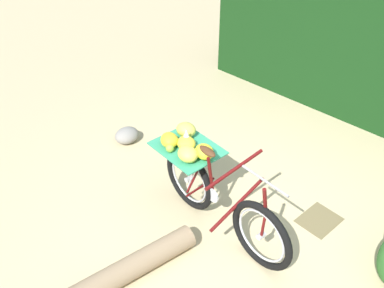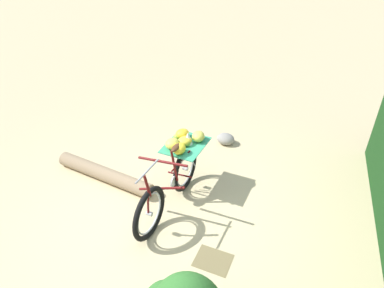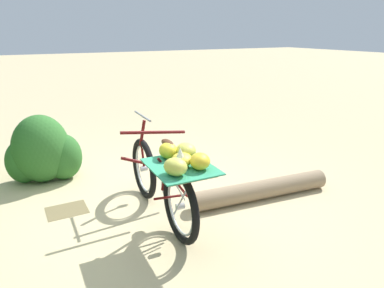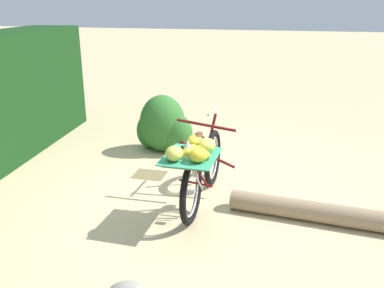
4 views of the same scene
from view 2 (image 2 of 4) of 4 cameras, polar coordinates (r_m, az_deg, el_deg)
name	(u,v)px [view 2 (image 2 of 4)]	position (r m, az deg, el deg)	size (l,w,h in m)	color
ground_plane	(169,221)	(4.90, -3.75, -12.65)	(60.00, 60.00, 0.00)	#C6B284
bicycle	(174,173)	(4.86, -3.03, -4.81)	(0.71, 1.78, 1.03)	black
fallen_log	(104,174)	(5.68, -14.26, -4.83)	(0.23, 0.23, 1.77)	#937A5B
path_stone	(226,139)	(6.42, 5.57, 0.86)	(0.33, 0.27, 0.21)	gray
leaf_litter_patch	(213,260)	(4.47, 3.50, -18.62)	(0.44, 0.36, 0.01)	olive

